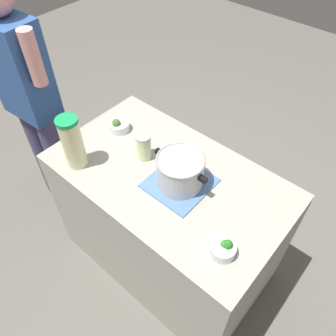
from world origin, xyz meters
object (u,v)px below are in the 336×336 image
broccoli_bowl_front (223,249)px  person_cook (31,102)px  mason_jar (144,147)px  broccoli_bowl_center (118,125)px  lemonade_pitcher (72,142)px  cooking_pot (180,171)px

broccoli_bowl_front → person_cook: 1.47m
mason_jar → person_cook: size_ratio=0.09×
broccoli_bowl_center → person_cook: bearing=19.6°
mason_jar → broccoli_bowl_front: mason_jar is taller
lemonade_pitcher → broccoli_bowl_center: (0.03, -0.32, -0.12)m
mason_jar → broccoli_bowl_front: bearing=163.0°
person_cook → broccoli_bowl_center: bearing=-160.4°
cooking_pot → lemonade_pitcher: 0.55m
lemonade_pitcher → broccoli_bowl_front: size_ratio=2.71×
lemonade_pitcher → person_cook: 0.62m
mason_jar → broccoli_bowl_center: (0.26, -0.06, -0.04)m
broccoli_bowl_center → person_cook: 0.60m
lemonade_pitcher → mason_jar: lemonade_pitcher is taller
cooking_pot → broccoli_bowl_center: size_ratio=2.58×
cooking_pot → mason_jar: cooking_pot is taller
cooking_pot → broccoli_bowl_center: (0.52, -0.08, -0.06)m
lemonade_pitcher → person_cook: size_ratio=0.18×
lemonade_pitcher → person_cook: bearing=-11.7°
cooking_pot → broccoli_bowl_front: 0.42m
person_cook → lemonade_pitcher: bearing=168.3°
broccoli_bowl_front → person_cook: person_cook is taller
broccoli_bowl_front → broccoli_bowl_center: bearing=-15.9°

